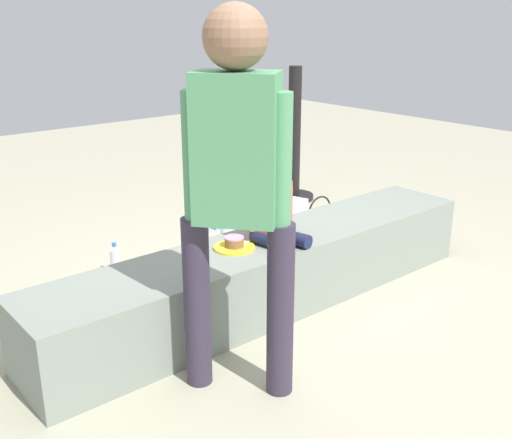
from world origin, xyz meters
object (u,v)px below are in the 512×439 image
at_px(gift_bag, 222,209).
at_px(party_cup_red, 89,321).
at_px(water_bottle_far_side, 115,260).
at_px(cake_plate, 234,245).
at_px(cake_box_white, 281,207).
at_px(handbag_black_leather, 319,224).
at_px(water_bottle_near_gift, 225,237).
at_px(adult_standing, 237,174).
at_px(child_seated, 272,203).

height_order(gift_bag, party_cup_red, gift_bag).
relative_size(gift_bag, water_bottle_far_side, 1.46).
distance_m(cake_plate, cake_box_white, 1.83).
bearing_deg(gift_bag, cake_box_white, -7.41).
height_order(cake_box_white, handbag_black_leather, handbag_black_leather).
height_order(water_bottle_near_gift, cake_box_white, water_bottle_near_gift).
xyz_separation_m(gift_bag, water_bottle_far_side, (-1.07, -0.30, -0.04)).
xyz_separation_m(water_bottle_near_gift, handbag_black_leather, (0.69, -0.23, 0.00)).
xyz_separation_m(gift_bag, party_cup_red, (-1.51, -0.85, -0.09)).
height_order(water_bottle_near_gift, party_cup_red, water_bottle_near_gift).
height_order(cake_plate, handbag_black_leather, cake_plate).
distance_m(water_bottle_near_gift, water_bottle_far_side, 0.78).
bearing_deg(handbag_black_leather, cake_box_white, 75.21).
xyz_separation_m(gift_bag, handbag_black_leather, (0.39, -0.66, -0.03)).
height_order(water_bottle_far_side, cake_box_white, water_bottle_far_side).
relative_size(cake_plate, party_cup_red, 2.20).
bearing_deg(adult_standing, handbag_black_leather, 33.97).
bearing_deg(water_bottle_near_gift, cake_plate, -123.93).
bearing_deg(child_seated, cake_box_white, 46.03).
distance_m(gift_bag, handbag_black_leather, 0.77).
distance_m(adult_standing, cake_box_white, 2.60).
xyz_separation_m(cake_box_white, handbag_black_leather, (-0.16, -0.59, 0.05)).
distance_m(adult_standing, party_cup_red, 1.32).
relative_size(gift_bag, water_bottle_near_gift, 1.31).
xyz_separation_m(adult_standing, handbag_black_leather, (1.61, 1.08, -0.86)).
height_order(cake_plate, water_bottle_far_side, cake_plate).
xyz_separation_m(water_bottle_far_side, handbag_black_leather, (1.45, -0.36, 0.01)).
height_order(adult_standing, gift_bag, adult_standing).
xyz_separation_m(child_seated, cake_plate, (-0.23, 0.04, -0.19)).
height_order(party_cup_red, handbag_black_leather, handbag_black_leather).
bearing_deg(adult_standing, cake_box_white, 43.51).
height_order(gift_bag, handbag_black_leather, handbag_black_leather).
bearing_deg(gift_bag, child_seated, -115.53).
height_order(gift_bag, cake_box_white, gift_bag).
bearing_deg(party_cup_red, gift_bag, 29.28).
distance_m(child_seated, cake_plate, 0.30).
distance_m(gift_bag, party_cup_red, 1.73).
relative_size(child_seated, water_bottle_far_side, 2.27).
distance_m(cake_plate, handbag_black_leather, 1.37).
distance_m(party_cup_red, handbag_black_leather, 1.91).
bearing_deg(party_cup_red, water_bottle_near_gift, 18.97).
bearing_deg(cake_plate, water_bottle_near_gift, 56.07).
bearing_deg(handbag_black_leather, water_bottle_near_gift, 161.39).
bearing_deg(water_bottle_near_gift, water_bottle_far_side, 170.39).
distance_m(child_seated, adult_standing, 0.87).
bearing_deg(handbag_black_leather, child_seated, -148.96).
bearing_deg(child_seated, cake_plate, 170.98).
height_order(cake_plate, gift_bag, cake_plate).
distance_m(water_bottle_near_gift, party_cup_red, 1.28).
distance_m(child_seated, handbag_black_leather, 1.26).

